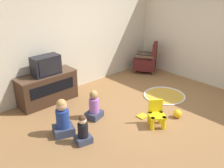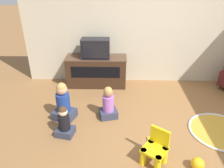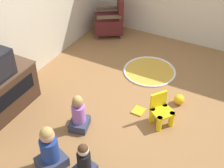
# 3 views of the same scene
# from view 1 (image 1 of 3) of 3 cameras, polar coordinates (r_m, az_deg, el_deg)

# --- Properties ---
(ground_plane) EXTENTS (30.00, 30.00, 0.00)m
(ground_plane) POSITION_cam_1_polar(r_m,az_deg,el_deg) (5.75, 7.74, -5.57)
(ground_plane) COLOR olive
(wall_back) EXTENTS (5.35, 0.12, 2.51)m
(wall_back) POSITION_cam_1_polar(r_m,az_deg,el_deg) (6.54, -8.12, 9.83)
(wall_back) COLOR beige
(wall_back) RESTS_ON ground_plane
(wall_right) EXTENTS (0.12, 5.17, 2.51)m
(wall_right) POSITION_cam_1_polar(r_m,az_deg,el_deg) (6.98, 23.29, 9.04)
(wall_right) COLOR beige
(wall_right) RESTS_ON ground_plane
(tv_cabinet) EXTENTS (1.34, 0.49, 0.68)m
(tv_cabinet) POSITION_cam_1_polar(r_m,az_deg,el_deg) (6.05, -13.88, -0.80)
(tv_cabinet) COLOR #382316
(tv_cabinet) RESTS_ON ground_plane
(television) EXTENTS (0.60, 0.32, 0.42)m
(television) POSITION_cam_1_polar(r_m,az_deg,el_deg) (5.81, -14.17, 3.94)
(television) COLOR black
(television) RESTS_ON tv_cabinet
(black_armchair) EXTENTS (0.78, 0.80, 0.89)m
(black_armchair) POSITION_cam_1_polar(r_m,az_deg,el_deg) (7.74, 7.55, 4.99)
(black_armchair) COLOR brown
(black_armchair) RESTS_ON ground_plane
(yellow_kid_chair) EXTENTS (0.42, 0.42, 0.51)m
(yellow_kid_chair) POSITION_cam_1_polar(r_m,az_deg,el_deg) (5.13, 9.66, -6.97)
(yellow_kid_chair) COLOR yellow
(yellow_kid_chair) RESTS_ON ground_plane
(play_mat) EXTENTS (1.00, 1.00, 0.04)m
(play_mat) POSITION_cam_1_polar(r_m,az_deg,el_deg) (6.42, 11.31, -2.50)
(play_mat) COLOR gold
(play_mat) RESTS_ON ground_plane
(child_watching_left) EXTENTS (0.45, 0.42, 0.71)m
(child_watching_left) POSITION_cam_1_polar(r_m,az_deg,el_deg) (4.84, -10.68, -7.60)
(child_watching_left) COLOR #33384C
(child_watching_left) RESTS_ON ground_plane
(child_watching_center) EXTENTS (0.32, 0.29, 0.54)m
(child_watching_center) POSITION_cam_1_polar(r_m,az_deg,el_deg) (4.61, -6.35, -10.11)
(child_watching_center) COLOR #33384C
(child_watching_center) RESTS_ON ground_plane
(child_watching_right) EXTENTS (0.37, 0.34, 0.61)m
(child_watching_right) POSITION_cam_1_polar(r_m,az_deg,el_deg) (5.30, -3.93, -4.83)
(child_watching_right) COLOR #33384C
(child_watching_right) RESTS_ON ground_plane
(toy_ball) EXTENTS (0.18, 0.18, 0.18)m
(toy_ball) POSITION_cam_1_polar(r_m,az_deg,el_deg) (5.54, 14.08, -6.29)
(toy_ball) COLOR yellow
(toy_ball) RESTS_ON ground_plane
(book) EXTENTS (0.21, 0.19, 0.02)m
(book) POSITION_cam_1_polar(r_m,az_deg,el_deg) (5.47, 6.63, -6.96)
(book) COLOR gold
(book) RESTS_ON ground_plane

